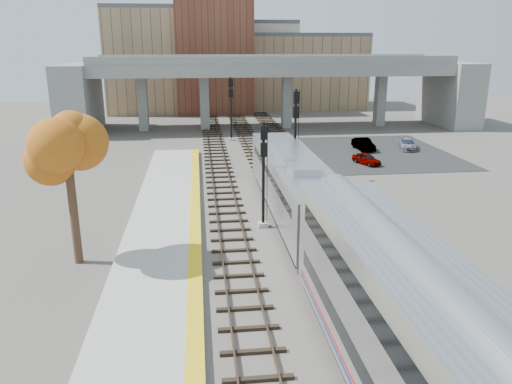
{
  "coord_description": "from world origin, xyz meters",
  "views": [
    {
      "loc": [
        -4.96,
        -21.69,
        11.15
      ],
      "look_at": [
        -1.63,
        6.82,
        2.5
      ],
      "focal_mm": 35.0,
      "sensor_mm": 36.0,
      "label": 1
    }
  ],
  "objects_px": {
    "signal_mast_near": "(263,178)",
    "signal_mast_mid": "(295,135)",
    "locomotive": "(291,183)",
    "car_c": "(408,144)",
    "signal_mast_far": "(231,109)",
    "car_a": "(367,159)",
    "car_b": "(363,144)",
    "tree": "(67,148)"
  },
  "relations": [
    {
      "from": "signal_mast_near",
      "to": "signal_mast_mid",
      "type": "distance_m",
      "value": 11.78
    },
    {
      "from": "locomotive",
      "to": "signal_mast_near",
      "type": "bearing_deg",
      "value": -137.53
    },
    {
      "from": "car_c",
      "to": "locomotive",
      "type": "bearing_deg",
      "value": -111.53
    },
    {
      "from": "locomotive",
      "to": "signal_mast_far",
      "type": "bearing_deg",
      "value": 94.45
    },
    {
      "from": "car_a",
      "to": "car_b",
      "type": "distance_m",
      "value": 6.56
    },
    {
      "from": "tree",
      "to": "car_b",
      "type": "bearing_deg",
      "value": 46.99
    },
    {
      "from": "car_c",
      "to": "car_b",
      "type": "bearing_deg",
      "value": -162.66
    },
    {
      "from": "tree",
      "to": "car_b",
      "type": "relative_size",
      "value": 2.16
    },
    {
      "from": "car_b",
      "to": "car_c",
      "type": "height_order",
      "value": "car_b"
    },
    {
      "from": "signal_mast_mid",
      "to": "signal_mast_far",
      "type": "height_order",
      "value": "signal_mast_mid"
    },
    {
      "from": "car_a",
      "to": "car_c",
      "type": "distance_m",
      "value": 9.13
    },
    {
      "from": "car_b",
      "to": "signal_mast_near",
      "type": "bearing_deg",
      "value": -126.45
    },
    {
      "from": "signal_mast_mid",
      "to": "tree",
      "type": "distance_m",
      "value": 20.98
    },
    {
      "from": "locomotive",
      "to": "tree",
      "type": "relative_size",
      "value": 2.3
    },
    {
      "from": "signal_mast_near",
      "to": "car_a",
      "type": "bearing_deg",
      "value": 52.36
    },
    {
      "from": "signal_mast_near",
      "to": "signal_mast_mid",
      "type": "xyz_separation_m",
      "value": [
        4.1,
        11.02,
        0.63
      ]
    },
    {
      "from": "locomotive",
      "to": "car_c",
      "type": "xyz_separation_m",
      "value": [
        16.46,
        19.7,
        -1.68
      ]
    },
    {
      "from": "car_a",
      "to": "tree",
      "type": "bearing_deg",
      "value": -162.33
    },
    {
      "from": "signal_mast_mid",
      "to": "car_a",
      "type": "height_order",
      "value": "signal_mast_mid"
    },
    {
      "from": "car_a",
      "to": "locomotive",
      "type": "bearing_deg",
      "value": -149.45
    },
    {
      "from": "locomotive",
      "to": "signal_mast_mid",
      "type": "relative_size",
      "value": 2.54
    },
    {
      "from": "locomotive",
      "to": "signal_mast_mid",
      "type": "height_order",
      "value": "signal_mast_mid"
    },
    {
      "from": "tree",
      "to": "car_c",
      "type": "relative_size",
      "value": 2.17
    },
    {
      "from": "car_b",
      "to": "car_c",
      "type": "relative_size",
      "value": 1.0
    },
    {
      "from": "signal_mast_mid",
      "to": "locomotive",
      "type": "bearing_deg",
      "value": -102.4
    },
    {
      "from": "signal_mast_near",
      "to": "signal_mast_mid",
      "type": "bearing_deg",
      "value": 69.6
    },
    {
      "from": "signal_mast_mid",
      "to": "car_c",
      "type": "xyz_separation_m",
      "value": [
        14.46,
        10.6,
        -3.21
      ]
    },
    {
      "from": "car_c",
      "to": "car_a",
      "type": "bearing_deg",
      "value": -118.7
    },
    {
      "from": "tree",
      "to": "car_c",
      "type": "xyz_separation_m",
      "value": [
        28.89,
        25.65,
        -5.55
      ]
    },
    {
      "from": "locomotive",
      "to": "car_a",
      "type": "bearing_deg",
      "value": 54.05
    },
    {
      "from": "signal_mast_far",
      "to": "car_c",
      "type": "xyz_separation_m",
      "value": [
        18.56,
        -7.26,
        -3.09
      ]
    },
    {
      "from": "signal_mast_far",
      "to": "signal_mast_mid",
      "type": "bearing_deg",
      "value": -77.07
    },
    {
      "from": "locomotive",
      "to": "signal_mast_far",
      "type": "relative_size",
      "value": 2.6
    },
    {
      "from": "signal_mast_mid",
      "to": "tree",
      "type": "height_order",
      "value": "tree"
    },
    {
      "from": "signal_mast_mid",
      "to": "signal_mast_far",
      "type": "xyz_separation_m",
      "value": [
        -4.1,
        17.86,
        -0.12
      ]
    },
    {
      "from": "car_b",
      "to": "signal_mast_mid",
      "type": "bearing_deg",
      "value": -136.09
    },
    {
      "from": "signal_mast_near",
      "to": "car_c",
      "type": "bearing_deg",
      "value": 49.36
    },
    {
      "from": "locomotive",
      "to": "car_c",
      "type": "height_order",
      "value": "locomotive"
    },
    {
      "from": "locomotive",
      "to": "signal_mast_far",
      "type": "distance_m",
      "value": 27.08
    },
    {
      "from": "signal_mast_mid",
      "to": "signal_mast_near",
      "type": "bearing_deg",
      "value": -110.4
    },
    {
      "from": "locomotive",
      "to": "car_c",
      "type": "bearing_deg",
      "value": 50.13
    },
    {
      "from": "signal_mast_mid",
      "to": "car_a",
      "type": "distance_m",
      "value": 9.49
    }
  ]
}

